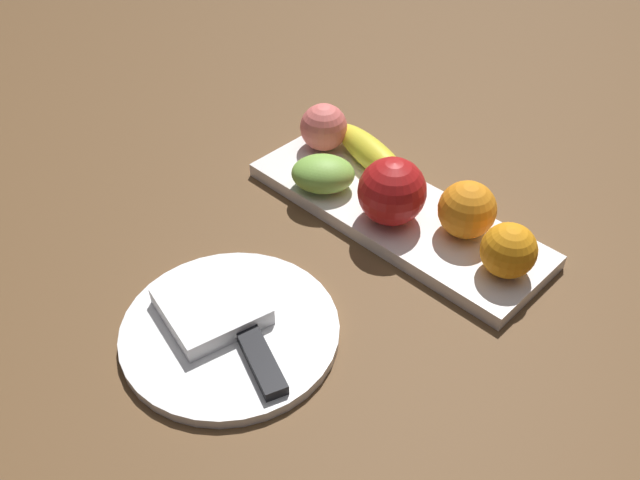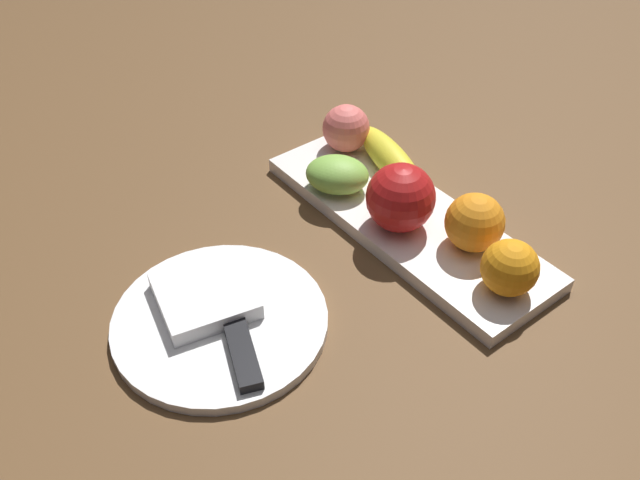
{
  "view_description": "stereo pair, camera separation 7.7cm",
  "coord_description": "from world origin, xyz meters",
  "px_view_note": "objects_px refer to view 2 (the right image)",
  "views": [
    {
      "loc": [
        -0.41,
        0.51,
        0.56
      ],
      "look_at": [
        -0.01,
        0.1,
        0.05
      ],
      "focal_mm": 38.4,
      "sensor_mm": 36.0,
      "label": 1
    },
    {
      "loc": [
        -0.47,
        0.45,
        0.56
      ],
      "look_at": [
        -0.01,
        0.1,
        0.05
      ],
      "focal_mm": 38.4,
      "sensor_mm": 36.0,
      "label": 2
    }
  ],
  "objects_px": {
    "orange_near_apple": "(475,222)",
    "grape_bunch": "(336,175)",
    "apple": "(401,198)",
    "banana": "(390,159)",
    "knife": "(240,342)",
    "folded_napkin": "(205,295)",
    "orange_near_banana": "(510,268)",
    "peach": "(346,128)",
    "dinner_plate": "(220,321)",
    "fruit_tray": "(405,219)"
  },
  "relations": [
    {
      "from": "banana",
      "to": "dinner_plate",
      "type": "bearing_deg",
      "value": -61.3
    },
    {
      "from": "peach",
      "to": "apple",
      "type": "bearing_deg",
      "value": 161.83
    },
    {
      "from": "apple",
      "to": "folded_napkin",
      "type": "bearing_deg",
      "value": 81.27
    },
    {
      "from": "orange_near_banana",
      "to": "dinner_plate",
      "type": "height_order",
      "value": "orange_near_banana"
    },
    {
      "from": "grape_bunch",
      "to": "folded_napkin",
      "type": "xyz_separation_m",
      "value": [
        -0.06,
        0.23,
        -0.02
      ]
    },
    {
      "from": "orange_near_apple",
      "to": "folded_napkin",
      "type": "xyz_separation_m",
      "value": [
        0.12,
        0.29,
        -0.03
      ]
    },
    {
      "from": "orange_near_banana",
      "to": "dinner_plate",
      "type": "bearing_deg",
      "value": 58.86
    },
    {
      "from": "apple",
      "to": "banana",
      "type": "bearing_deg",
      "value": -36.96
    },
    {
      "from": "folded_napkin",
      "to": "peach",
      "type": "bearing_deg",
      "value": -67.02
    },
    {
      "from": "fruit_tray",
      "to": "grape_bunch",
      "type": "bearing_deg",
      "value": 22.09
    },
    {
      "from": "orange_near_banana",
      "to": "peach",
      "type": "distance_m",
      "value": 0.32
    },
    {
      "from": "apple",
      "to": "fruit_tray",
      "type": "bearing_deg",
      "value": -67.48
    },
    {
      "from": "grape_bunch",
      "to": "knife",
      "type": "xyz_separation_m",
      "value": [
        -0.14,
        0.24,
        -0.02
      ]
    },
    {
      "from": "apple",
      "to": "orange_near_apple",
      "type": "bearing_deg",
      "value": -152.25
    },
    {
      "from": "fruit_tray",
      "to": "banana",
      "type": "xyz_separation_m",
      "value": [
        0.08,
        -0.04,
        0.03
      ]
    },
    {
      "from": "fruit_tray",
      "to": "knife",
      "type": "height_order",
      "value": "knife"
    },
    {
      "from": "fruit_tray",
      "to": "folded_napkin",
      "type": "distance_m",
      "value": 0.27
    },
    {
      "from": "orange_near_apple",
      "to": "knife",
      "type": "distance_m",
      "value": 0.3
    },
    {
      "from": "knife",
      "to": "apple",
      "type": "bearing_deg",
      "value": -60.68
    },
    {
      "from": "dinner_plate",
      "to": "fruit_tray",
      "type": "bearing_deg",
      "value": -90.0
    },
    {
      "from": "dinner_plate",
      "to": "knife",
      "type": "bearing_deg",
      "value": 174.94
    },
    {
      "from": "fruit_tray",
      "to": "knife",
      "type": "distance_m",
      "value": 0.28
    },
    {
      "from": "folded_napkin",
      "to": "banana",
      "type": "bearing_deg",
      "value": -80.94
    },
    {
      "from": "orange_near_apple",
      "to": "banana",
      "type": "bearing_deg",
      "value": -8.31
    },
    {
      "from": "knife",
      "to": "banana",
      "type": "bearing_deg",
      "value": -47.52
    },
    {
      "from": "fruit_tray",
      "to": "folded_napkin",
      "type": "relative_size",
      "value": 4.02
    },
    {
      "from": "fruit_tray",
      "to": "banana",
      "type": "relative_size",
      "value": 2.51
    },
    {
      "from": "apple",
      "to": "knife",
      "type": "distance_m",
      "value": 0.26
    },
    {
      "from": "dinner_plate",
      "to": "orange_near_apple",
      "type": "bearing_deg",
      "value": -107.03
    },
    {
      "from": "banana",
      "to": "orange_near_banana",
      "type": "height_order",
      "value": "orange_near_banana"
    },
    {
      "from": "grape_bunch",
      "to": "orange_near_banana",
      "type": "bearing_deg",
      "value": -172.43
    },
    {
      "from": "apple",
      "to": "orange_near_banana",
      "type": "distance_m",
      "value": 0.15
    },
    {
      "from": "knife",
      "to": "orange_near_banana",
      "type": "bearing_deg",
      "value": -91.99
    },
    {
      "from": "dinner_plate",
      "to": "apple",
      "type": "bearing_deg",
      "value": -92.14
    },
    {
      "from": "grape_bunch",
      "to": "folded_napkin",
      "type": "distance_m",
      "value": 0.24
    },
    {
      "from": "orange_near_banana",
      "to": "folded_napkin",
      "type": "bearing_deg",
      "value": 54.53
    },
    {
      "from": "orange_near_banana",
      "to": "folded_napkin",
      "type": "distance_m",
      "value": 0.33
    },
    {
      "from": "orange_near_apple",
      "to": "grape_bunch",
      "type": "relative_size",
      "value": 0.85
    },
    {
      "from": "orange_near_apple",
      "to": "grape_bunch",
      "type": "bearing_deg",
      "value": 17.48
    },
    {
      "from": "peach",
      "to": "knife",
      "type": "xyz_separation_m",
      "value": [
        -0.2,
        0.31,
        -0.03
      ]
    },
    {
      "from": "orange_near_apple",
      "to": "peach",
      "type": "height_order",
      "value": "orange_near_apple"
    },
    {
      "from": "grape_bunch",
      "to": "dinner_plate",
      "type": "height_order",
      "value": "grape_bunch"
    },
    {
      "from": "fruit_tray",
      "to": "peach",
      "type": "distance_m",
      "value": 0.17
    },
    {
      "from": "fruit_tray",
      "to": "folded_napkin",
      "type": "xyz_separation_m",
      "value": [
        0.03,
        0.27,
        0.01
      ]
    },
    {
      "from": "banana",
      "to": "dinner_plate",
      "type": "height_order",
      "value": "banana"
    },
    {
      "from": "folded_napkin",
      "to": "knife",
      "type": "bearing_deg",
      "value": 176.9
    },
    {
      "from": "orange_near_banana",
      "to": "peach",
      "type": "xyz_separation_m",
      "value": [
        0.32,
        -0.04,
        0.0
      ]
    },
    {
      "from": "dinner_plate",
      "to": "folded_napkin",
      "type": "bearing_deg",
      "value": 0.0
    },
    {
      "from": "orange_near_banana",
      "to": "knife",
      "type": "height_order",
      "value": "orange_near_banana"
    },
    {
      "from": "orange_near_apple",
      "to": "dinner_plate",
      "type": "bearing_deg",
      "value": 72.97
    }
  ]
}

